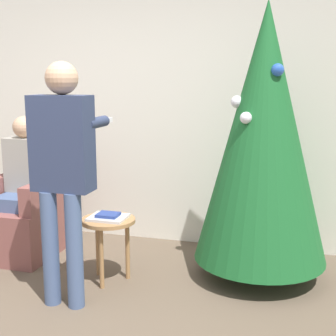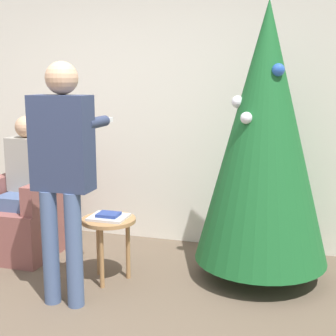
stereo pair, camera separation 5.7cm
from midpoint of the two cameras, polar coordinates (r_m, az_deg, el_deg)
wall_back at (r=4.65m, az=-1.25°, el=7.47°), size 8.00×0.06×2.70m
christmas_tree at (r=3.78m, az=12.09°, el=3.99°), size 1.07×1.07×2.22m
armchair at (r=4.62m, az=-16.41°, el=-5.58°), size 0.61×0.75×0.98m
person_seated at (r=4.51m, az=-16.82°, el=-1.28°), size 0.36×0.46×1.29m
person_standing at (r=3.37m, az=-12.27°, el=0.78°), size 0.44×0.57×1.74m
side_stool at (r=3.82m, az=-6.79°, el=-7.29°), size 0.43×0.43×0.52m
laptop at (r=3.79m, az=-6.83°, el=-5.97°), size 0.29×0.25×0.02m
book at (r=3.78m, az=-6.83°, el=-5.65°), size 0.17×0.14×0.02m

